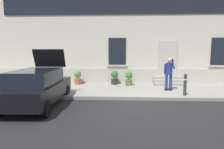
{
  "coord_description": "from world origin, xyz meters",
  "views": [
    {
      "loc": [
        -0.88,
        -7.67,
        2.3
      ],
      "look_at": [
        -1.34,
        1.6,
        1.1
      ],
      "focal_mm": 30.58,
      "sensor_mm": 36.0,
      "label": 1
    }
  ],
  "objects": [
    {
      "name": "planter_olive",
      "position": [
        -0.41,
        3.85,
        0.61
      ],
      "size": [
        0.44,
        0.44,
        0.86
      ],
      "color": "#606B38",
      "rests_on": "sidewalk"
    },
    {
      "name": "bollard_near_person",
      "position": [
        2.13,
        1.35,
        0.71
      ],
      "size": [
        0.15,
        0.15,
        1.04
      ],
      "color": "#333338",
      "rests_on": "sidewalk"
    },
    {
      "name": "building_facade",
      "position": [
        0.0,
        5.29,
        3.73
      ],
      "size": [
        24.0,
        1.52,
        7.5
      ],
      "color": "beige",
      "rests_on": "ground"
    },
    {
      "name": "ground_plane",
      "position": [
        0.0,
        0.0,
        0.0
      ],
      "size": [
        80.0,
        80.0,
        0.0
      ],
      "primitive_type": "plane",
      "color": "#232326"
    },
    {
      "name": "entrance_stoop",
      "position": [
        2.04,
        4.23,
        0.34
      ],
      "size": [
        1.84,
        0.96,
        0.48
      ],
      "color": "#9E998E",
      "rests_on": "sidewalk"
    },
    {
      "name": "curb_edge",
      "position": [
        0.0,
        0.94,
        0.07
      ],
      "size": [
        24.0,
        0.12,
        0.15
      ],
      "primitive_type": "cube",
      "color": "gray",
      "rests_on": "ground"
    },
    {
      "name": "hatchback_car_black",
      "position": [
        -4.31,
        -0.12,
        0.8
      ],
      "size": [
        1.9,
        4.12,
        2.34
      ],
      "color": "black",
      "rests_on": "ground"
    },
    {
      "name": "sidewalk",
      "position": [
        0.0,
        2.8,
        0.07
      ],
      "size": [
        24.0,
        3.6,
        0.15
      ],
      "primitive_type": "cube",
      "color": "#99968E",
      "rests_on": "ground"
    },
    {
      "name": "planter_terracotta",
      "position": [
        -3.62,
        4.06,
        0.61
      ],
      "size": [
        0.44,
        0.44,
        0.86
      ],
      "color": "#B25B38",
      "rests_on": "sidewalk"
    },
    {
      "name": "planter_charcoal",
      "position": [
        -1.31,
        4.12,
        0.61
      ],
      "size": [
        0.44,
        0.44,
        0.86
      ],
      "color": "#2D2D30",
      "rests_on": "sidewalk"
    },
    {
      "name": "person_on_phone",
      "position": [
        1.63,
        2.44,
        1.15
      ],
      "size": [
        0.51,
        0.47,
        1.75
      ],
      "rotation": [
        0.0,
        0.0,
        0.18
      ],
      "color": "navy",
      "rests_on": "sidewalk"
    }
  ]
}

